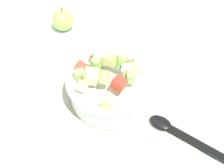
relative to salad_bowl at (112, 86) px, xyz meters
name	(u,v)px	position (x,y,z in m)	size (l,w,h in m)	color
ground_plane	(114,98)	(-0.01, 0.00, -0.05)	(2.40, 2.40, 0.00)	silver
placemat	(114,98)	(-0.01, 0.00, -0.05)	(0.43, 0.34, 0.01)	#BCB299
salad_bowl	(112,86)	(0.00, 0.00, 0.00)	(0.23, 0.23, 0.12)	white
serving_spoon	(176,131)	(-0.17, 0.08, -0.04)	(0.20, 0.12, 0.01)	black
whole_apple	(63,20)	(0.20, -0.26, -0.01)	(0.07, 0.07, 0.08)	#9EC656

